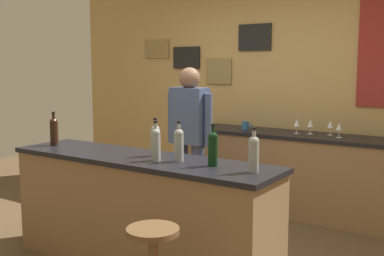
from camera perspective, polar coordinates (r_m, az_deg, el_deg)
name	(u,v)px	position (r m, az deg, el deg)	size (l,w,h in m)	color
ground_plane	(170,251)	(4.36, -2.63, -14.54)	(10.00, 10.00, 0.00)	brown
back_wall	(273,84)	(5.78, 9.73, 5.24)	(6.00, 0.09, 2.80)	tan
bar_counter	(140,212)	(3.91, -6.24, -10.03)	(2.35, 0.60, 0.92)	olive
side_counter	(287,172)	(5.42, 11.36, -5.26)	(2.43, 0.56, 0.90)	olive
bartender	(190,136)	(4.76, -0.30, -0.95)	(0.52, 0.21, 1.62)	#384766
wine_bottle_a	(54,131)	(4.45, -16.25, -0.29)	(0.07, 0.07, 0.31)	black
wine_bottle_b	(155,139)	(3.79, -4.44, -1.34)	(0.07, 0.07, 0.31)	#999E99
wine_bottle_c	(156,143)	(3.60, -4.38, -1.82)	(0.07, 0.07, 0.31)	#999E99
wine_bottle_d	(179,144)	(3.56, -1.59, -1.89)	(0.07, 0.07, 0.31)	#999E99
wine_bottle_e	(213,147)	(3.41, 2.52, -2.33)	(0.07, 0.07, 0.31)	black
wine_bottle_f	(254,153)	(3.22, 7.43, -2.96)	(0.07, 0.07, 0.31)	#999E99
wine_glass_a	(201,117)	(5.77, 1.06, 1.30)	(0.07, 0.07, 0.16)	silver
wine_glass_b	(297,124)	(5.28, 12.49, 0.53)	(0.07, 0.07, 0.16)	silver
wine_glass_c	(310,124)	(5.27, 14.05, 0.47)	(0.07, 0.07, 0.16)	silver
wine_glass_d	(331,125)	(5.24, 16.31, 0.35)	(0.07, 0.07, 0.16)	silver
wine_glass_e	(339,127)	(5.09, 17.27, 0.11)	(0.07, 0.07, 0.16)	silver
coffee_mug	(245,125)	(5.52, 6.44, 0.31)	(0.12, 0.08, 0.09)	#336699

